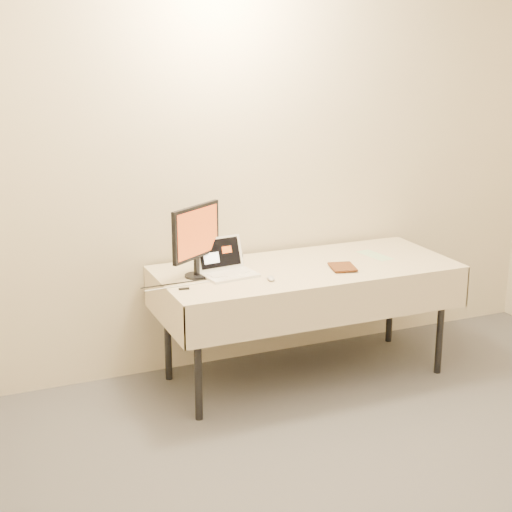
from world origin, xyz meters
name	(u,v)px	position (x,y,z in m)	size (l,w,h in m)	color
back_wall	(277,158)	(0.00, 2.50, 1.35)	(4.00, 0.10, 2.70)	beige
table	(306,276)	(0.00, 2.05, 0.68)	(1.86, 0.81, 0.74)	black
laptop	(226,266)	(-0.52, 2.09, 0.79)	(0.34, 0.31, 0.21)	white
monitor	(196,236)	(-0.70, 2.11, 0.99)	(0.36, 0.26, 0.43)	black
book	(331,254)	(0.11, 1.93, 0.84)	(0.14, 0.02, 0.19)	brown
alarm_clock	(231,258)	(-0.40, 2.31, 0.77)	(0.14, 0.07, 0.06)	black
clicker	(271,278)	(-0.32, 1.88, 0.75)	(0.04, 0.09, 0.02)	#BDBDC0
paper_form	(375,255)	(0.52, 2.09, 0.74)	(0.10, 0.27, 0.00)	#B9E4B6
usb_dongle	(184,289)	(-0.84, 1.90, 0.74)	(0.06, 0.02, 0.01)	black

